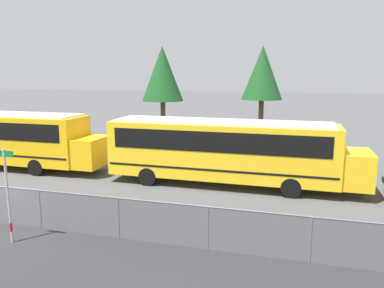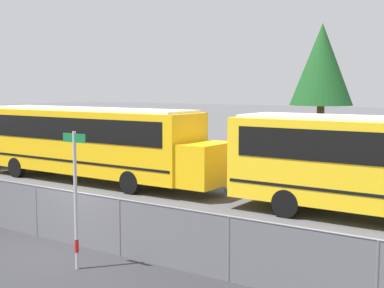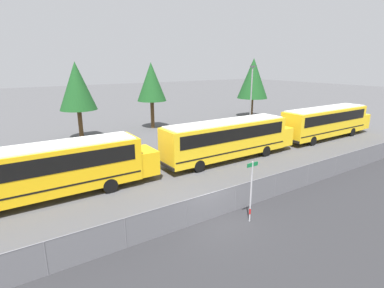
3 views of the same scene
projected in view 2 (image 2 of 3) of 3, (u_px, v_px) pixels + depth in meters
ground_plane at (76, 245)px, 14.11m from camera, size 200.00×200.00×0.00m
fence at (76, 218)px, 14.03m from camera, size 65.40×0.07×1.46m
school_bus_1 at (91, 139)px, 23.38m from camera, size 12.64×2.46×3.25m
street_sign at (76, 197)px, 12.10m from camera, size 0.70×0.09×3.18m
tree_0 at (322, 65)px, 31.43m from camera, size 3.69×3.69×7.88m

